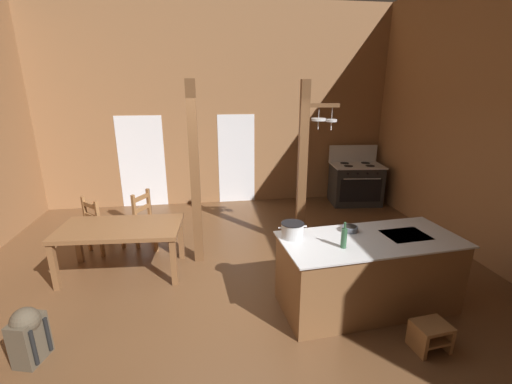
# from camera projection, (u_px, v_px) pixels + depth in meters

# --- Properties ---
(ground_plane) EXTENTS (8.54, 8.81, 0.10)m
(ground_plane) POSITION_uv_depth(u_px,v_px,m) (237.00, 304.00, 4.44)
(ground_plane) COLOR brown
(wall_back) EXTENTS (8.54, 0.14, 4.41)m
(wall_back) POSITION_uv_depth(u_px,v_px,m) (218.00, 107.00, 7.62)
(wall_back) COLOR #93663F
(wall_back) RESTS_ON ground_plane
(glazed_door_back_left) EXTENTS (1.00, 0.01, 2.05)m
(glazed_door_back_left) POSITION_uv_depth(u_px,v_px,m) (142.00, 162.00, 7.66)
(glazed_door_back_left) COLOR white
(glazed_door_back_left) RESTS_ON ground_plane
(glazed_panel_back_right) EXTENTS (0.84, 0.01, 2.05)m
(glazed_panel_back_right) POSITION_uv_depth(u_px,v_px,m) (237.00, 159.00, 7.96)
(glazed_panel_back_right) COLOR white
(glazed_panel_back_right) RESTS_ON ground_plane
(kitchen_island) EXTENTS (2.23, 1.14, 0.92)m
(kitchen_island) POSITION_uv_depth(u_px,v_px,m) (367.00, 272.00, 4.22)
(kitchen_island) COLOR brown
(kitchen_island) RESTS_ON ground_plane
(stove_range) EXTENTS (1.22, 0.92, 1.32)m
(stove_range) POSITION_uv_depth(u_px,v_px,m) (355.00, 183.00, 7.98)
(stove_range) COLOR #272727
(stove_range) RESTS_ON ground_plane
(support_post_with_pot_rack) EXTENTS (0.61, 0.25, 2.76)m
(support_post_with_pot_rack) POSITION_uv_depth(u_px,v_px,m) (304.00, 163.00, 5.53)
(support_post_with_pot_rack) COLOR brown
(support_post_with_pot_rack) RESTS_ON ground_plane
(support_post_center) EXTENTS (0.14, 0.14, 2.76)m
(support_post_center) POSITION_uv_depth(u_px,v_px,m) (195.00, 176.00, 5.07)
(support_post_center) COLOR brown
(support_post_center) RESTS_ON ground_plane
(step_stool) EXTENTS (0.39, 0.32, 0.30)m
(step_stool) POSITION_uv_depth(u_px,v_px,m) (431.00, 334.00, 3.57)
(step_stool) COLOR olive
(step_stool) RESTS_ON ground_plane
(dining_table) EXTENTS (1.75, 1.01, 0.74)m
(dining_table) POSITION_uv_depth(u_px,v_px,m) (121.00, 232.00, 4.91)
(dining_table) COLOR brown
(dining_table) RESTS_ON ground_plane
(ladderback_chair_near_window) EXTENTS (0.60, 0.60, 0.95)m
(ladderback_chair_near_window) POSITION_uv_depth(u_px,v_px,m) (150.00, 220.00, 5.86)
(ladderback_chair_near_window) COLOR olive
(ladderback_chair_near_window) RESTS_ON ground_plane
(ladderback_chair_by_post) EXTENTS (0.62, 0.62, 0.95)m
(ladderback_chair_by_post) POSITION_uv_depth(u_px,v_px,m) (101.00, 225.00, 5.66)
(ladderback_chair_by_post) COLOR olive
(ladderback_chair_by_post) RESTS_ON ground_plane
(backpack) EXTENTS (0.36, 0.37, 0.60)m
(backpack) POSITION_uv_depth(u_px,v_px,m) (28.00, 334.00, 3.38)
(backpack) COLOR #4C4233
(backpack) RESTS_ON ground_plane
(stockpot_on_counter) EXTENTS (0.35, 0.28, 0.18)m
(stockpot_on_counter) POSITION_uv_depth(u_px,v_px,m) (292.00, 230.00, 4.08)
(stockpot_on_counter) COLOR silver
(stockpot_on_counter) RESTS_ON kitchen_island
(mixing_bowl_on_counter) EXTENTS (0.19, 0.19, 0.07)m
(mixing_bowl_on_counter) POSITION_uv_depth(u_px,v_px,m) (350.00, 229.00, 4.27)
(mixing_bowl_on_counter) COLOR slate
(mixing_bowl_on_counter) RESTS_ON kitchen_island
(bottle_tall_on_counter) EXTENTS (0.07, 0.07, 0.31)m
(bottle_tall_on_counter) POSITION_uv_depth(u_px,v_px,m) (344.00, 238.00, 3.81)
(bottle_tall_on_counter) COLOR #2D5638
(bottle_tall_on_counter) RESTS_ON kitchen_island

